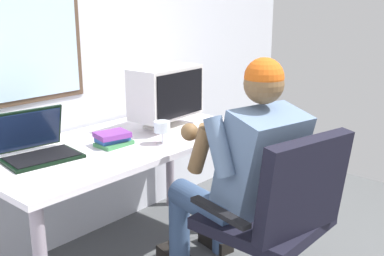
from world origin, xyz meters
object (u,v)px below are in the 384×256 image
office_chair (280,211)px  person_seated (241,172)px  laptop (36,145)px  book_stack (113,139)px  desk (121,156)px  wine_glass (162,128)px  crt_monitor (166,93)px

office_chair → person_seated: size_ratio=0.75×
person_seated → laptop: size_ratio=3.20×
office_chair → book_stack: office_chair is taller
desk → wine_glass: size_ratio=12.45×
desk → laptop: 0.50m
wine_glass → book_stack: wine_glass is taller
person_seated → laptop: (-0.68, 0.79, 0.15)m
crt_monitor → wine_glass: bearing=-139.7°
wine_glass → book_stack: bearing=136.9°
person_seated → desk: bearing=108.0°
laptop → wine_glass: size_ratio=3.07×
office_chair → person_seated: person_seated is taller
crt_monitor → book_stack: size_ratio=2.37×
desk → crt_monitor: size_ratio=3.39×
wine_glass → desk: bearing=118.1°
office_chair → wine_glass: office_chair is taller
person_seated → book_stack: (-0.30, 0.65, 0.12)m
crt_monitor → person_seated: bearing=-103.0°
laptop → book_stack: (0.38, -0.15, -0.02)m
crt_monitor → wine_glass: 0.37m
crt_monitor → office_chair: bearing=-102.5°
office_chair → wine_glass: 0.78m
desk → wine_glass: (0.12, -0.22, 0.18)m
desk → crt_monitor: crt_monitor is taller
laptop → desk: bearing=-13.9°
wine_glass → book_stack: (-0.20, 0.18, -0.05)m
laptop → book_stack: 0.41m
office_chair → book_stack: bearing=105.3°
office_chair → crt_monitor: (0.21, 0.95, 0.42)m
desk → crt_monitor: bearing=0.7°
crt_monitor → laptop: (-0.84, 0.11, -0.16)m
office_chair → wine_glass: (-0.05, 0.73, 0.29)m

